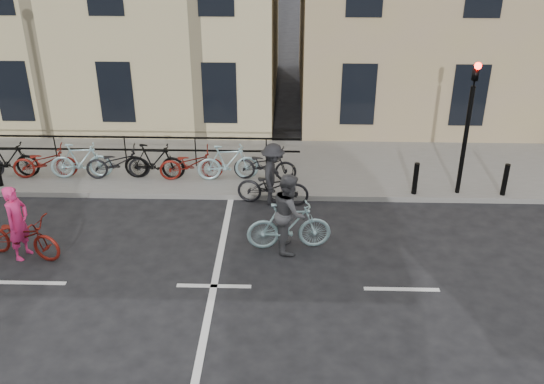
{
  "coord_description": "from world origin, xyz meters",
  "views": [
    {
      "loc": [
        1.56,
        -10.61,
        7.63
      ],
      "look_at": [
        1.18,
        2.34,
        1.1
      ],
      "focal_mm": 40.0,
      "sensor_mm": 36.0,
      "label": 1
    }
  ],
  "objects_px": {
    "cyclist_pink": "(20,233)",
    "cyclist_grey": "(289,219)",
    "cyclist_dark": "(273,181)",
    "traffic_light": "(469,113)"
  },
  "relations": [
    {
      "from": "traffic_light",
      "to": "cyclist_grey",
      "type": "bearing_deg",
      "value": -149.31
    },
    {
      "from": "traffic_light",
      "to": "cyclist_grey",
      "type": "relative_size",
      "value": 1.93
    },
    {
      "from": "cyclist_grey",
      "to": "cyclist_dark",
      "type": "height_order",
      "value": "cyclist_grey"
    },
    {
      "from": "cyclist_pink",
      "to": "cyclist_dark",
      "type": "relative_size",
      "value": 1.05
    },
    {
      "from": "cyclist_dark",
      "to": "traffic_light",
      "type": "bearing_deg",
      "value": -77.03
    },
    {
      "from": "cyclist_pink",
      "to": "cyclist_grey",
      "type": "relative_size",
      "value": 1.04
    },
    {
      "from": "traffic_light",
      "to": "cyclist_dark",
      "type": "relative_size",
      "value": 1.95
    },
    {
      "from": "traffic_light",
      "to": "cyclist_pink",
      "type": "xyz_separation_m",
      "value": [
        -10.72,
        -3.28,
        -1.84
      ]
    },
    {
      "from": "cyclist_pink",
      "to": "cyclist_grey",
      "type": "height_order",
      "value": "cyclist_grey"
    },
    {
      "from": "cyclist_pink",
      "to": "cyclist_dark",
      "type": "bearing_deg",
      "value": -49.63
    }
  ]
}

